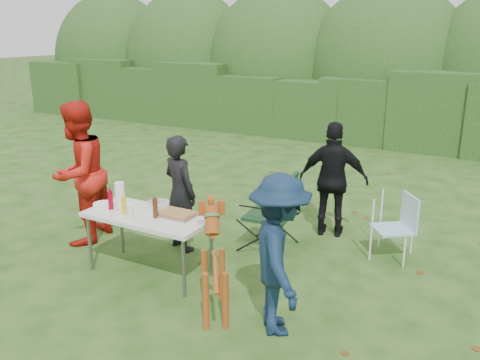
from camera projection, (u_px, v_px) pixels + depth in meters
The scene contains 20 objects.
ground at pixel (183, 270), 6.13m from camera, with size 80.00×80.00×0.00m, color #1E4211.
hedge_row at pixel (367, 109), 12.60m from camera, with size 22.00×1.40×1.70m, color #23471C.
shrub_backdrop at pixel (385, 74), 13.73m from camera, with size 20.00×2.60×3.20m, color #3D6628.
folding_table at pixel (148, 219), 5.87m from camera, with size 1.50×0.70×0.74m.
person_cook at pixel (180, 193), 6.53m from camera, with size 0.56×0.37×1.53m, color black.
person_red_jacket at pixel (79, 173), 6.72m from camera, with size 0.93×0.72×1.91m, color red.
person_black_puffy at pixel (333, 180), 6.96m from camera, with size 0.94×0.39×1.61m, color black.
child at pixel (279, 255), 4.72m from camera, with size 1.01×0.58×1.56m, color #10233D.
dog at pixel (214, 268), 5.06m from camera, with size 1.07×0.43×1.02m, color #9A4516, non-canonical shape.
camping_chair at pixel (269, 211), 6.61m from camera, with size 0.65×0.65×1.03m, color #18371C, non-canonical shape.
lawn_chair at pixel (393, 226), 6.37m from camera, with size 0.49×0.49×0.83m, color #3C97CE, non-canonical shape.
food_tray at pixel (177, 216), 5.79m from camera, with size 0.45×0.30×0.02m, color #B7B7BA.
focaccia_bread at pixel (176, 213), 5.79m from camera, with size 0.40×0.26×0.04m, color #A1723E.
mustard_bottle at pixel (124, 206), 5.84m from camera, with size 0.06×0.06×0.20m, color yellow.
ketchup_bottle at pixel (111, 200), 6.00m from camera, with size 0.06×0.06×0.22m, color maroon.
beer_bottle at pixel (155, 208), 5.72m from camera, with size 0.06×0.06×0.24m, color #47230F.
paper_towel_roll at pixel (120, 193), 6.21m from camera, with size 0.12×0.12×0.26m, color white.
cup_stack at pixel (130, 212), 5.67m from camera, with size 0.08×0.08×0.18m, color white.
pasta_bowl at pixel (159, 206), 5.99m from camera, with size 0.26×0.26×0.10m, color silver.
plate_stack at pixel (103, 205), 6.09m from camera, with size 0.24×0.24×0.05m, color white.
Camera 1 is at (3.27, -4.54, 2.82)m, focal length 38.00 mm.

